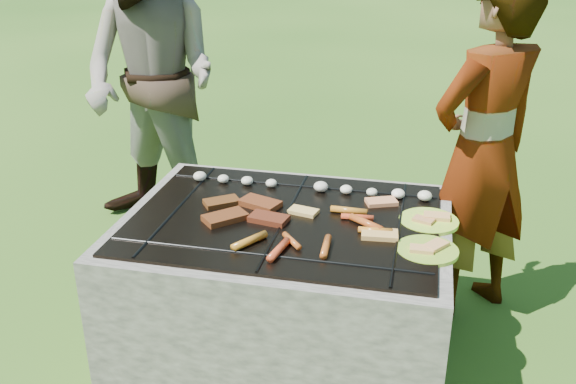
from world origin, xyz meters
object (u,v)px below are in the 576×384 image
plate_far (429,221)px  plate_near (427,250)px  fire_pit (285,288)px  cook (483,153)px  bystander (151,81)px

plate_far → plate_near: size_ratio=1.03×
fire_pit → cook: bearing=32.1°
plate_near → cook: 0.68m
fire_pit → cook: cook is taller
fire_pit → bystander: bearing=135.1°
fire_pit → plate_far: bearing=9.8°
plate_far → plate_near: plate_far is taller
fire_pit → plate_near: plate_near is taller
plate_near → cook: bearing=71.7°
plate_near → fire_pit: bearing=165.3°
fire_pit → bystander: 1.50m
plate_far → bystander: bystander is taller
cook → bystander: size_ratio=0.88×
plate_far → cook: size_ratio=0.15×
bystander → cook: bearing=3.1°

